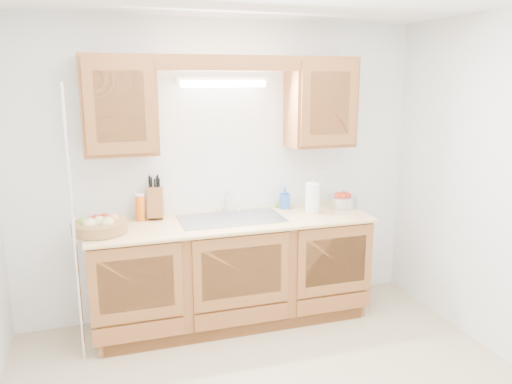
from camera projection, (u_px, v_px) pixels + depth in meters
name	position (u px, v px, depth m)	size (l,w,h in m)	color
room	(284.00, 215.00, 2.89)	(3.52, 3.50, 2.50)	tan
base_cabinets	(232.00, 272.00, 4.18)	(2.20, 0.60, 0.86)	#9C5A2D
countertop	(232.00, 222.00, 4.07)	(2.30, 0.63, 0.04)	#DFBC75
upper_cabinet_left	(119.00, 105.00, 3.76)	(0.55, 0.33, 0.75)	#9C5A2D
upper_cabinet_right	(320.00, 102.00, 4.24)	(0.55, 0.33, 0.75)	#9C5A2D
valance	(230.00, 63.00, 3.80)	(2.20, 0.05, 0.12)	#9C5A2D
fluorescent_fixture	(223.00, 82.00, 4.04)	(0.76, 0.08, 0.08)	white
sink	(231.00, 227.00, 4.10)	(0.84, 0.46, 0.36)	#9E9EA3
wire_shelf_pole	(74.00, 229.00, 3.46)	(0.03, 0.03, 2.00)	silver
outlet_plate	(323.00, 176.00, 4.58)	(0.08, 0.01, 0.12)	white
fruit_basket	(100.00, 225.00, 3.71)	(0.48, 0.48, 0.13)	#99673D
knife_block	(155.00, 202.00, 4.09)	(0.16, 0.23, 0.36)	#9C5A2D
orange_canister	(140.00, 207.00, 4.01)	(0.08, 0.08, 0.22)	orange
soap_bottle	(285.00, 198.00, 4.40)	(0.09, 0.09, 0.19)	blue
sponge	(283.00, 206.00, 4.46)	(0.14, 0.12, 0.02)	#CC333F
paper_towel	(312.00, 198.00, 4.25)	(0.15, 0.15, 0.31)	silver
apple_bowl	(341.00, 201.00, 4.43)	(0.37, 0.37, 0.14)	silver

